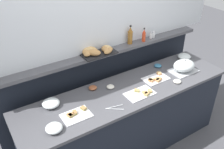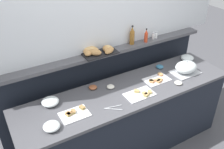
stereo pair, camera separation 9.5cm
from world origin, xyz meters
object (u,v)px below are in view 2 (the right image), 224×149
at_px(hot_sauce_bottle, 146,36).
at_px(salt_shaker, 153,36).
at_px(sandwich_platter_rear, 141,94).
at_px(bread_basket, 97,51).
at_px(glass_bowl_large, 52,126).
at_px(condiment_bowl_teal, 111,87).
at_px(vinegar_bottle_amber, 132,36).
at_px(condiment_bowl_dark, 93,87).
at_px(pepper_shaker, 156,35).
at_px(glass_bowl_medium, 187,58).
at_px(serving_tongs, 113,108).
at_px(condiment_bowl_red, 178,83).
at_px(condiment_bowl_cream, 160,67).
at_px(glass_bowl_small, 50,102).
at_px(sandwich_platter_side, 74,114).
at_px(serving_cloche, 186,68).
at_px(sandwich_platter_front, 157,80).

relative_size(hot_sauce_bottle, salt_shaker, 2.02).
relative_size(sandwich_platter_rear, salt_shaker, 3.71).
bearing_deg(bread_basket, glass_bowl_large, -143.08).
bearing_deg(condiment_bowl_teal, vinegar_bottle_amber, 32.71).
xyz_separation_m(condiment_bowl_dark, pepper_shaker, (1.03, 0.21, 0.33)).
relative_size(glass_bowl_medium, serving_tongs, 0.93).
height_order(glass_bowl_large, glass_bowl_medium, glass_bowl_medium).
distance_m(hot_sauce_bottle, pepper_shaker, 0.19).
relative_size(condiment_bowl_teal, pepper_shaker, 1.02).
height_order(condiment_bowl_red, vinegar_bottle_amber, vinegar_bottle_amber).
bearing_deg(pepper_shaker, condiment_bowl_dark, -168.55).
height_order(sandwich_platter_rear, bread_basket, bread_basket).
relative_size(condiment_bowl_cream, salt_shaker, 1.10).
xyz_separation_m(serving_tongs, salt_shaker, (0.97, 0.62, 0.34)).
distance_m(glass_bowl_small, condiment_bowl_teal, 0.68).
distance_m(sandwich_platter_side, vinegar_bottle_amber, 1.21).
height_order(pepper_shaker, bread_basket, pepper_shaker).
height_order(hot_sauce_bottle, bread_basket, hot_sauce_bottle).
bearing_deg(hot_sauce_bottle, pepper_shaker, 7.77).
xyz_separation_m(serving_cloche, bread_basket, (-0.97, 0.47, 0.27)).
height_order(salt_shaker, bread_basket, salt_shaker).
height_order(condiment_bowl_teal, hot_sauce_bottle, hot_sauce_bottle).
distance_m(glass_bowl_small, hot_sauce_bottle, 1.40).
bearing_deg(glass_bowl_medium, glass_bowl_large, -170.32).
bearing_deg(condiment_bowl_cream, sandwich_platter_front, -136.12).
height_order(glass_bowl_medium, hot_sauce_bottle, hot_sauce_bottle).
relative_size(sandwich_platter_front, bread_basket, 0.74).
bearing_deg(pepper_shaker, hot_sauce_bottle, -172.23).
bearing_deg(condiment_bowl_dark, glass_bowl_small, -176.09).
relative_size(glass_bowl_small, condiment_bowl_cream, 1.84).
relative_size(sandwich_platter_rear, bread_basket, 0.78).
distance_m(serving_cloche, salt_shaker, 0.57).
bearing_deg(glass_bowl_medium, serving_cloche, -138.25).
relative_size(condiment_bowl_red, condiment_bowl_cream, 0.94).
height_order(sandwich_platter_side, salt_shaker, salt_shaker).
bearing_deg(condiment_bowl_dark, glass_bowl_large, -147.72).
distance_m(sandwich_platter_rear, serving_tongs, 0.38).
xyz_separation_m(glass_bowl_medium, condiment_bowl_teal, (-1.21, -0.05, -0.02)).
relative_size(sandwich_platter_side, pepper_shaker, 3.22).
xyz_separation_m(glass_bowl_small, hot_sauce_bottle, (1.34, 0.22, 0.35)).
bearing_deg(glass_bowl_small, glass_bowl_large, -106.71).
bearing_deg(condiment_bowl_cream, serving_tongs, -156.98).
xyz_separation_m(sandwich_platter_side, condiment_bowl_teal, (0.53, 0.21, 0.01)).
xyz_separation_m(glass_bowl_medium, vinegar_bottle_amber, (-0.73, 0.26, 0.38)).
height_order(sandwich_platter_front, condiment_bowl_cream, sandwich_platter_front).
bearing_deg(salt_shaker, hot_sauce_bottle, -169.81).
bearing_deg(vinegar_bottle_amber, glass_bowl_large, -154.51).
height_order(glass_bowl_medium, pepper_shaker, pepper_shaker).
bearing_deg(glass_bowl_medium, condiment_bowl_cream, 176.91).
bearing_deg(sandwich_platter_rear, sandwich_platter_side, 175.12).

